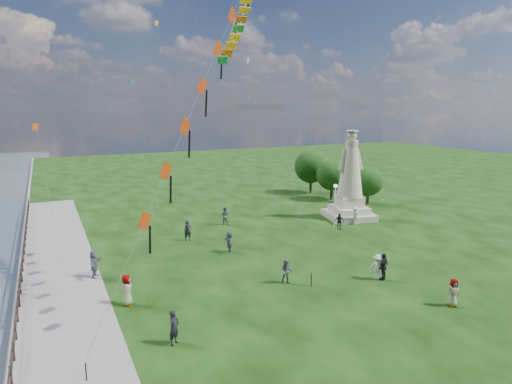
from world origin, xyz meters
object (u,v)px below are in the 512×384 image
person_3 (384,267)px  person_10 (127,290)px  person_2 (378,267)px  person_5 (95,265)px  person_4 (453,293)px  person_6 (188,231)px  person_0 (174,327)px  person_8 (355,215)px  person_11 (229,242)px  statue (350,186)px  person_1 (287,272)px  person_7 (225,216)px  lamppost (335,196)px  person_9 (339,221)px

person_3 → person_10: person_3 is taller
person_2 → person_5: bearing=26.2°
person_4 → person_6: 21.44m
person_0 → person_4: person_0 is taller
person_4 → person_8: bearing=83.2°
person_3 → person_11: size_ratio=1.07×
person_2 → person_10: size_ratio=0.93×
person_2 → person_10: bearing=40.3°
statue → person_8: 3.54m
person_1 → person_7: 15.29m
person_2 → statue: bearing=-68.7°
person_4 → person_8: (6.37, 16.54, 0.09)m
person_6 → person_2: bearing=-52.1°
person_2 → person_4: person_2 is taller
person_2 → person_7: bearing=-23.9°
person_3 → person_8: 13.85m
statue → person_6: size_ratio=5.15×
person_1 → person_4: 10.00m
statue → person_10: (-24.38, -10.19, -2.51)m
person_6 → statue: bearing=5.0°
statue → person_3: 16.52m
person_3 → person_4: bearing=79.6°
person_5 → person_10: 5.23m
person_11 → lamppost: bearing=106.4°
person_3 → person_9: 12.13m
person_5 → person_10: person_5 is taller
person_5 → person_8: size_ratio=1.01×
statue → person_4: 20.39m
lamppost → person_5: size_ratio=2.24×
lamppost → person_0: (-19.77, -13.60, -2.14)m
person_7 → person_4: bearing=138.9°
person_10 → person_7: bearing=-21.1°
person_4 → person_7: person_7 is taller
person_3 → person_8: (7.26, 11.79, -0.01)m
lamppost → person_8: 3.12m
person_9 → statue: bearing=65.2°
person_2 → person_7: (-3.98, 17.27, 0.04)m
person_0 → lamppost: bearing=-3.9°
lamppost → person_10: 22.71m
person_4 → person_5: person_5 is taller
person_9 → person_7: bearing=170.0°
person_2 → person_5: 19.12m
person_8 → person_2: bearing=-77.7°
person_2 → person_4: size_ratio=1.03×
person_9 → person_11: person_11 is taller
statue → person_6: bearing=-167.4°
lamppost → person_10: (-21.06, -8.25, -2.10)m
person_0 → person_11: (7.70, 11.21, -0.01)m
lamppost → person_2: size_ratio=2.41×
person_9 → person_11: (-11.90, -1.41, 0.10)m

